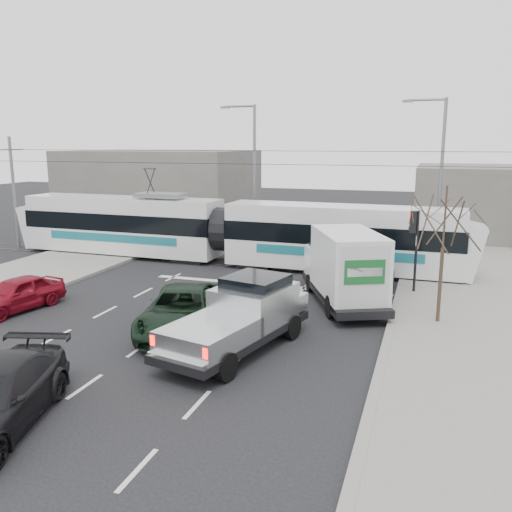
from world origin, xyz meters
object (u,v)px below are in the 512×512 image
(traffic_signal, at_px, (414,234))
(tram, at_px, (224,231))
(red_car, at_px, (16,294))
(box_truck, at_px, (344,268))
(navy_pickup, at_px, (366,271))
(street_lamp_near, at_px, (438,171))
(street_lamp_far, at_px, (252,166))
(green_car, at_px, (183,310))
(bare_tree, at_px, (444,224))
(silver_pickup, at_px, (243,315))

(traffic_signal, xyz_separation_m, tram, (-10.28, 3.46, -0.91))
(tram, distance_m, red_car, 11.87)
(box_truck, relative_size, navy_pickup, 1.21)
(traffic_signal, xyz_separation_m, red_car, (-14.97, -7.38, -2.06))
(street_lamp_near, bearing_deg, navy_pickup, -108.39)
(street_lamp_far, distance_m, red_car, 17.98)
(street_lamp_near, distance_m, box_truck, 11.17)
(street_lamp_near, distance_m, green_car, 17.76)
(tram, distance_m, box_truck, 9.73)
(red_car, bearing_deg, street_lamp_far, 86.39)
(street_lamp_near, height_order, navy_pickup, street_lamp_near)
(bare_tree, relative_size, tram, 0.20)
(street_lamp_near, xyz_separation_m, navy_pickup, (-2.77, -8.34, -3.99))
(red_car, bearing_deg, navy_pickup, 37.37)
(navy_pickup, bearing_deg, traffic_signal, 25.64)
(tram, bearing_deg, navy_pickup, -25.72)
(silver_pickup, relative_size, green_car, 1.17)
(traffic_signal, relative_size, tram, 0.14)
(bare_tree, bearing_deg, green_car, -157.61)
(traffic_signal, height_order, tram, tram)
(street_lamp_far, xyz_separation_m, navy_pickup, (8.73, -10.34, -3.99))
(box_truck, height_order, navy_pickup, box_truck)
(green_car, distance_m, red_car, 7.46)
(silver_pickup, distance_m, red_car, 10.06)
(street_lamp_far, distance_m, silver_pickup, 19.20)
(bare_tree, distance_m, box_truck, 4.60)
(box_truck, xyz_separation_m, green_car, (-4.91, -5.05, -0.78))
(green_car, bearing_deg, tram, 90.21)
(street_lamp_far, height_order, box_truck, street_lamp_far)
(street_lamp_far, xyz_separation_m, green_car, (3.14, -17.06, -4.33))
(red_car, bearing_deg, bare_tree, 22.59)
(street_lamp_near, height_order, box_truck, street_lamp_near)
(bare_tree, height_order, red_car, bare_tree)
(bare_tree, bearing_deg, navy_pickup, 134.05)
(traffic_signal, height_order, street_lamp_far, street_lamp_far)
(tram, xyz_separation_m, green_car, (2.76, -11.02, -1.05))
(street_lamp_near, bearing_deg, red_car, -136.74)
(street_lamp_far, height_order, silver_pickup, street_lamp_far)
(bare_tree, bearing_deg, street_lamp_near, 91.42)
(bare_tree, distance_m, street_lamp_near, 11.58)
(street_lamp_far, distance_m, green_car, 17.88)
(green_car, bearing_deg, red_car, 164.76)
(tram, height_order, green_car, tram)
(street_lamp_near, bearing_deg, green_car, -119.03)
(street_lamp_far, relative_size, tram, 0.36)
(bare_tree, xyz_separation_m, red_car, (-16.10, -3.38, -3.11))
(green_car, relative_size, red_car, 1.39)
(silver_pickup, bearing_deg, street_lamp_far, 121.25)
(street_lamp_far, bearing_deg, red_car, -104.34)
(traffic_signal, bearing_deg, bare_tree, -74.24)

